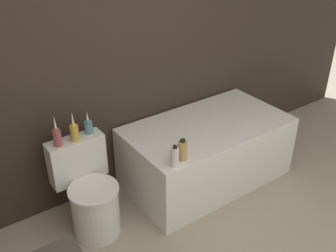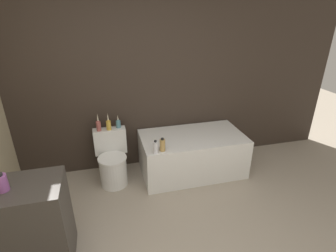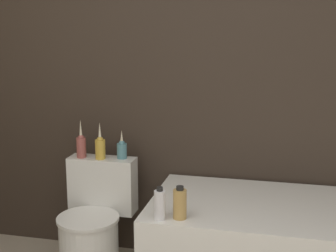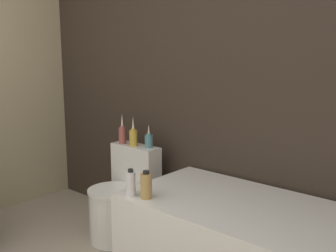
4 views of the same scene
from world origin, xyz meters
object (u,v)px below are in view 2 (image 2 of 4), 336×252
Objects in this scene: soap_bottle_glass at (1,183)px; vase_bronze at (118,123)px; vase_silver at (109,124)px; toilet at (112,162)px; bathtub at (192,153)px; shampoo_bottle_short at (162,145)px; vase_gold at (98,125)px; shampoo_bottle_tall at (155,147)px.

vase_bronze is at bearing 52.48° from soap_bottle_glass.
soap_bottle_glass reaches higher than vase_silver.
soap_bottle_glass is at bearing -128.22° from toilet.
vase_bronze reaches higher than bathtub.
shampoo_bottle_short is (0.49, -0.54, -0.12)m from vase_bronze.
vase_bronze is (0.26, 0.04, -0.02)m from vase_gold.
vase_silver is at bearing 134.65° from shampoo_bottle_tall.
vase_silver is (0.13, -0.00, -0.00)m from vase_gold.
vase_bronze is at bearing 132.44° from shampoo_bottle_short.
bathtub is 0.78m from shampoo_bottle_tall.
vase_silver is at bearing -162.05° from vase_bronze.
vase_gold reaches higher than shampoo_bottle_short.
soap_bottle_glass is 1.63m from shampoo_bottle_tall.
vase_gold reaches higher than toilet.
vase_gold is (-1.26, 0.19, 0.51)m from bathtub.
vase_bronze is (0.13, 0.20, 0.47)m from toilet.
shampoo_bottle_tall is at bearing -35.55° from toilet.
toilet is 0.53m from vase_bronze.
vase_gold is 0.13m from vase_silver.
shampoo_bottle_short is at bearing 27.69° from soap_bottle_glass.
toilet is at bearing 51.78° from soap_bottle_glass.
shampoo_bottle_tall is 1.00× the size of shampoo_bottle_short.
soap_bottle_glass is 0.68× the size of vase_silver.
bathtub is 1.13m from vase_bronze.
vase_silver reaches higher than shampoo_bottle_short.
bathtub is 8.35× the size of shampoo_bottle_short.
toilet is 4.15× the size of shampoo_bottle_tall.
vase_bronze reaches higher than shampoo_bottle_tall.
shampoo_bottle_tall is at bearing 28.14° from soap_bottle_glass.
vase_bronze is (0.13, 0.04, -0.02)m from vase_silver.
vase_gold is at bearing 178.99° from vase_silver.
shampoo_bottle_tall reaches higher than bathtub.
soap_bottle_glass reaches higher than vase_gold.
vase_gold is at bearing 171.19° from bathtub.
vase_bronze is 0.71m from shampoo_bottle_tall.
shampoo_bottle_short is at bearing -28.59° from toilet.
vase_silver reaches higher than vase_bronze.
toilet is 1.57m from soap_bottle_glass.
vase_silver reaches higher than bathtub.
vase_silver is 0.14m from vase_bronze.
soap_bottle_glass is 1.57m from vase_silver.
vase_bronze is 1.06× the size of shampoo_bottle_short.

